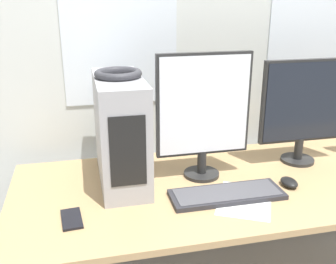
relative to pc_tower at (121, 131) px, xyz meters
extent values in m
cube|color=silver|center=(0.61, 0.41, 0.37)|extent=(8.00, 0.06, 2.70)
cube|color=tan|center=(0.61, -0.13, -0.25)|extent=(2.21, 0.83, 0.03)
cylinder|color=#99999E|center=(-0.42, 0.20, -0.62)|extent=(0.04, 0.04, 0.71)
cube|color=#9E9EA3|center=(0.00, 0.00, 0.00)|extent=(0.20, 0.50, 0.48)
cube|color=black|center=(0.00, -0.25, 0.00)|extent=(0.14, 0.00, 0.29)
torus|color=#333338|center=(0.00, 0.00, 0.25)|extent=(0.20, 0.20, 0.03)
cylinder|color=black|center=(0.37, -0.04, -0.23)|extent=(0.17, 0.17, 0.02)
cylinder|color=black|center=(0.37, -0.04, -0.17)|extent=(0.04, 0.04, 0.11)
cube|color=black|center=(0.37, -0.04, 0.11)|extent=(0.43, 0.03, 0.46)
cube|color=white|center=(0.37, -0.06, 0.11)|extent=(0.40, 0.00, 0.44)
cylinder|color=black|center=(0.89, 0.01, -0.23)|extent=(0.17, 0.17, 0.02)
cylinder|color=black|center=(0.89, 0.01, -0.17)|extent=(0.04, 0.04, 0.11)
cube|color=black|center=(0.89, 0.01, 0.08)|extent=(0.44, 0.03, 0.40)
cube|color=black|center=(0.89, -0.01, 0.08)|extent=(0.42, 0.00, 0.38)
cube|color=#28282D|center=(0.41, -0.26, -0.23)|extent=(0.48, 0.17, 0.02)
cube|color=#47474C|center=(0.41, -0.26, -0.22)|extent=(0.44, 0.14, 0.00)
ellipsoid|color=black|center=(0.71, -0.23, -0.22)|extent=(0.07, 0.10, 0.04)
cube|color=black|center=(-0.23, -0.30, -0.23)|extent=(0.09, 0.15, 0.01)
cube|color=white|center=(0.47, -0.31, -0.24)|extent=(0.32, 0.36, 0.00)
camera|label=1|loc=(-0.17, -1.63, 0.57)|focal=42.00mm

